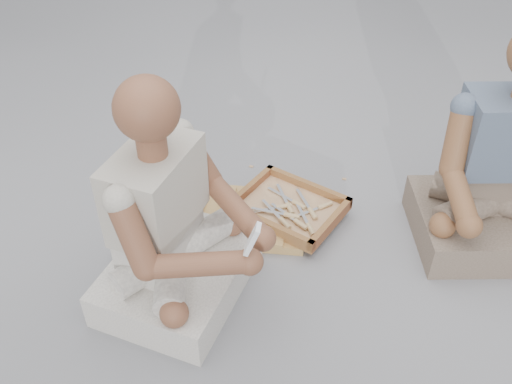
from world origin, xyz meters
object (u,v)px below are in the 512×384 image
at_px(tool_tray, 289,208).
at_px(craftsman, 172,230).
at_px(carved_panel, 239,217).
at_px(companion, 502,177).

distance_m(tool_tray, craftsman, 0.67).
bearing_deg(carved_panel, tool_tray, 26.57).
bearing_deg(companion, craftsman, 12.51).
bearing_deg(tool_tray, companion, 15.14).
xyz_separation_m(tool_tray, companion, (0.83, 0.23, 0.26)).
bearing_deg(craftsman, carved_panel, 172.38).
height_order(craftsman, companion, companion).
xyz_separation_m(carved_panel, tool_tray, (0.20, 0.10, 0.04)).
xyz_separation_m(craftsman, companion, (1.09, 0.79, 0.01)).
distance_m(carved_panel, tool_tray, 0.23).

